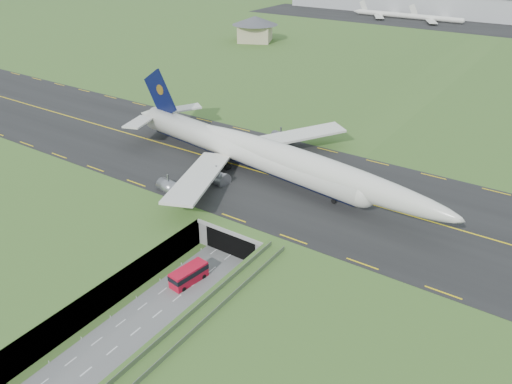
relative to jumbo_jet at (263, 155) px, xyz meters
The scene contains 10 objects.
ground 34.52m from the jumbo_jet, 76.06° to the right, with size 900.00×900.00×0.00m, color #3B5C24.
airfield_deck 33.65m from the jumbo_jet, 76.06° to the right, with size 800.00×800.00×6.00m, color gray.
trench_road 41.47m from the jumbo_jet, 78.66° to the right, with size 12.00×75.00×0.20m, color slate.
taxiway 9.58m from the jumbo_jet, ahead, with size 800.00×44.00×0.18m, color black.
tunnel_portal 18.68m from the jumbo_jet, 62.24° to the right, with size 17.00×22.30×6.00m.
guideway 54.46m from the jumbo_jet, 69.62° to the right, with size 3.00×53.00×7.05m.
jumbo_jet is the anchor object (origin of this frame).
shuttle_tram 36.70m from the jumbo_jet, 79.34° to the right, with size 3.82×7.87×3.09m.
service_building 158.58m from the jumbo_jet, 124.71° to the left, with size 30.87×30.87×12.70m.
cargo_terminal 267.91m from the jumbo_jet, 88.36° to the left, with size 320.00×67.00×15.60m.
Camera 1 is at (50.35, -57.61, 58.38)m, focal length 35.00 mm.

